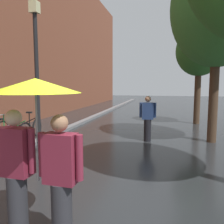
# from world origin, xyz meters

# --- Properties ---
(kerb_strip) EXTENTS (0.30, 36.00, 0.12)m
(kerb_strip) POSITION_xyz_m (-3.20, 10.00, 0.06)
(kerb_strip) COLOR slate
(kerb_strip) RESTS_ON ground
(street_tree_1) EXTENTS (3.10, 3.10, 6.51)m
(street_tree_1) POSITION_xyz_m (2.69, 5.91, 4.53)
(street_tree_1) COLOR #473323
(street_tree_1) RESTS_ON ground
(street_tree_2) EXTENTS (2.28, 2.28, 4.92)m
(street_tree_2) POSITION_xyz_m (2.62, 9.88, 3.63)
(street_tree_2) COLOR #473323
(street_tree_2) RESTS_ON ground
(parked_bicycle_2) EXTENTS (1.16, 0.83, 0.96)m
(parked_bicycle_2) POSITION_xyz_m (-4.24, 4.51, 0.38)
(parked_bicycle_2) COLOR black
(parked_bicycle_2) RESTS_ON ground
(parked_bicycle_3) EXTENTS (1.13, 0.79, 0.96)m
(parked_bicycle_3) POSITION_xyz_m (-4.33, 5.35, 0.38)
(parked_bicycle_3) COLOR black
(parked_bicycle_3) RESTS_ON ground
(couple_under_umbrella) EXTENTS (1.24, 1.12, 2.10)m
(couple_under_umbrella) POSITION_xyz_m (-0.44, -0.25, 1.39)
(couple_under_umbrella) COLOR #2D2D33
(couple_under_umbrella) RESTS_ON ground
(street_lamp_post) EXTENTS (0.24, 0.24, 4.35)m
(street_lamp_post) POSITION_xyz_m (-2.60, 3.46, 2.54)
(street_lamp_post) COLOR black
(street_lamp_post) RESTS_ON ground
(pedestrian_walking_midground) EXTENTS (0.59, 0.26, 1.61)m
(pedestrian_walking_midground) POSITION_xyz_m (0.47, 5.55, 0.82)
(pedestrian_walking_midground) COLOR black
(pedestrian_walking_midground) RESTS_ON ground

